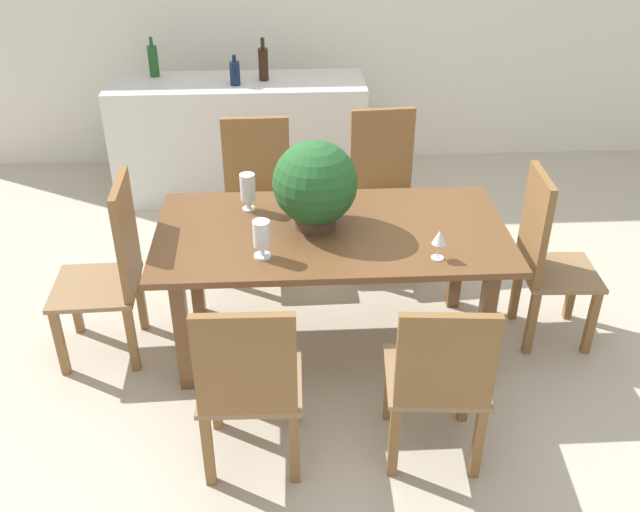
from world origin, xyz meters
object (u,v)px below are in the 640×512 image
wine_bottle_dark (263,63)px  wine_bottle_clear (235,73)px  chair_near_left (249,382)px  flower_centerpiece (315,185)px  wine_glass (439,238)px  wine_bottle_amber (153,61)px  kitchen_counter (240,139)px  chair_foot_end (545,254)px  chair_head_end (113,265)px  crystal_vase_left (262,236)px  chair_near_right (440,378)px  chair_far_right (383,183)px  chair_far_left (257,189)px  dining_table (331,244)px  crystal_vase_center_near (248,189)px

wine_bottle_dark → wine_bottle_clear: (-0.21, -0.10, -0.04)m
chair_near_left → flower_centerpiece: size_ratio=2.00×
wine_glass → wine_bottle_amber: size_ratio=0.53×
wine_glass → kitchen_counter: kitchen_counter is taller
chair_foot_end → wine_glass: 0.81m
chair_head_end → wine_bottle_amber: 2.21m
chair_near_left → crystal_vase_left: size_ratio=4.75×
chair_near_left → wine_glass: 1.15m
wine_bottle_amber → wine_bottle_clear: 0.67m
chair_near_right → wine_bottle_dark: bearing=-70.4°
flower_centerpiece → wine_bottle_dark: bearing=98.3°
chair_far_right → chair_head_end: 1.83m
chair_near_left → chair_head_end: 1.19m
wine_bottle_dark → wine_bottle_clear: 0.24m
chair_foot_end → chair_head_end: bearing=92.5°
flower_centerpiece → chair_foot_end: bearing=-1.7°
chair_far_right → chair_far_left: bearing=176.0°
wine_bottle_amber → crystal_vase_left: bearing=-70.7°
dining_table → wine_bottle_amber: bearing=119.2°
wine_bottle_dark → wine_glass: bearing=-69.5°
chair_far_right → wine_bottle_amber: size_ratio=3.47×
wine_bottle_amber → wine_glass: bearing=-55.5°
chair_far_left → crystal_vase_left: size_ratio=4.98×
kitchen_counter → wine_bottle_amber: (-0.63, 0.16, 0.58)m
chair_far_right → wine_glass: chair_far_right is taller
dining_table → kitchen_counter: size_ratio=0.96×
chair_near_left → wine_bottle_dark: bearing=-89.8°
chair_head_end → wine_glass: chair_head_end is taller
chair_far_right → wine_bottle_clear: (-0.99, 0.97, 0.46)m
crystal_vase_center_near → wine_bottle_dark: wine_bottle_dark is taller
chair_far_left → wine_glass: chair_far_left is taller
wine_bottle_dark → wine_bottle_amber: wine_bottle_dark is taller
dining_table → wine_glass: wine_glass is taller
dining_table → wine_bottle_clear: 2.03m
dining_table → crystal_vase_center_near: crystal_vase_center_near is taller
dining_table → wine_bottle_clear: bearing=106.9°
wine_bottle_dark → wine_bottle_amber: bearing=170.3°
dining_table → chair_near_left: 1.03m
chair_near_left → chair_near_right: size_ratio=1.03×
chair_head_end → crystal_vase_center_near: bearing=106.9°
chair_far_right → wine_bottle_amber: (-1.62, 1.22, 0.49)m
crystal_vase_left → wine_glass: crystal_vase_left is taller
chair_far_right → wine_glass: bearing=-90.1°
chair_head_end → crystal_vase_center_near: (0.72, 0.25, 0.31)m
crystal_vase_left → chair_head_end: bearing=162.0°
dining_table → chair_near_left: size_ratio=1.96×
chair_near_right → wine_bottle_clear: 3.05m
wine_bottle_amber → crystal_vase_center_near: bearing=-68.2°
chair_far_left → crystal_vase_left: bearing=-87.9°
flower_centerpiece → wine_bottle_dark: 2.00m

